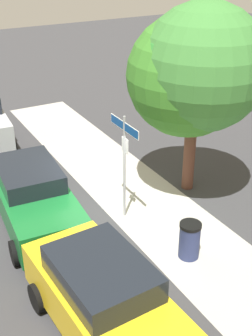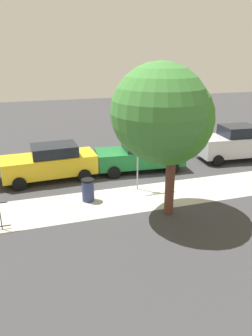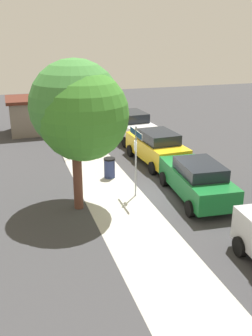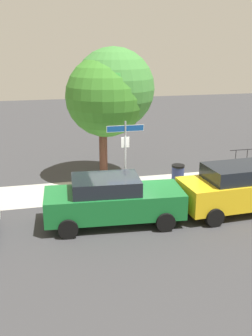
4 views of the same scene
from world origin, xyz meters
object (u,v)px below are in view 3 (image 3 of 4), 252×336
car_yellow (157,147)px  street_sign (136,148)px  trash_bin (109,168)px  utility_shed (31,115)px  shade_tree (79,109)px  car_white (130,125)px  car_green (197,179)px

car_yellow → street_sign: bearing=143.7°
trash_bin → utility_shed: bearing=16.3°
shade_tree → trash_bin: bearing=-35.7°
street_sign → car_white: size_ratio=0.65×
car_yellow → car_white: (4.86, -0.09, 0.04)m
car_green → car_white: 9.57m
car_green → utility_shed: (13.35, 5.76, 0.37)m
trash_bin → street_sign: bearing=-168.3°
street_sign → car_yellow: bearing=-33.3°
shade_tree → car_white: 10.36m
car_green → car_yellow: 4.71m
car_yellow → trash_bin: size_ratio=4.68×
car_yellow → utility_shed: 10.43m
car_yellow → utility_shed: (8.64, 5.84, 0.33)m
street_sign → car_green: (-1.00, -2.36, -1.30)m
shade_tree → street_sign: bearing=-87.3°
shade_tree → car_green: shade_tree is taller
car_green → car_white: bearing=3.2°
utility_shed → trash_bin: utility_shed is taller
car_white → trash_bin: (-6.16, 3.03, -0.44)m
street_sign → shade_tree: size_ratio=0.53×
shade_tree → car_yellow: size_ratio=1.26×
shade_tree → trash_bin: 4.60m
trash_bin → car_yellow: bearing=-66.1°
car_white → utility_shed: utility_shed is taller
car_white → trash_bin: car_white is taller
street_sign → utility_shed: bearing=15.4°
car_yellow → trash_bin: car_yellow is taller
shade_tree → utility_shed: 12.79m
car_yellow → trash_bin: 3.24m
car_green → trash_bin: (3.41, 2.86, -0.36)m
street_sign → shade_tree: bearing=92.7°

